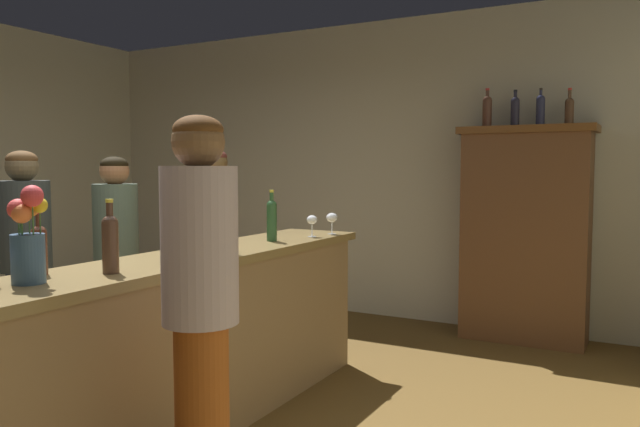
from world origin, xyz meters
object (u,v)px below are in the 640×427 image
Objects in this scene: patron_near_entrance at (216,241)px; bartender at (200,298)px; display_bottle_midright at (569,110)px; display_cabinet at (525,230)px; bar_counter at (197,340)px; wine_glass_mid at (312,221)px; flower_arrangement at (28,236)px; wine_glass_spare at (332,218)px; display_bottle_center at (540,109)px; patron_in_navy at (116,254)px; wine_bottle_pinot at (110,240)px; patron_redhead at (25,259)px; wine_bottle_syrah at (272,218)px; cheese_plate at (175,249)px; wine_bottle_rose at (227,229)px; wine_glass_front at (218,225)px; wine_bottle_chardonnay at (173,237)px; wine_bottle_riesling at (39,247)px; display_bottle_midleft at (515,110)px; display_bottle_left at (487,110)px.

bartender is at bearing 0.17° from patron_near_entrance.
display_cabinet is at bearing 180.00° from display_bottle_midright.
bar_counter is 1.21m from wine_glass_mid.
bar_counter is 1.23m from flower_arrangement.
display_bottle_center reaches higher than wine_glass_spare.
patron_in_navy reaches higher than flower_arrangement.
wine_glass_spare is at bearing 59.48° from patron_near_entrance.
wine_bottle_pinot is 0.21× the size of patron_redhead.
display_cabinet is 2.34m from wine_bottle_syrah.
bartender is (0.60, -1.44, -0.19)m from wine_bottle_syrah.
display_bottle_center is (1.56, 2.64, 0.95)m from cheese_plate.
wine_bottle_rose is 0.37m from wine_glass_front.
wine_bottle_pinot reaches higher than wine_glass_mid.
cheese_plate is (-0.34, -0.05, -0.13)m from wine_bottle_rose.
display_bottle_center is at bearing 59.40° from cheese_plate.
display_bottle_midright reaches higher than patron_near_entrance.
wine_bottle_chardonnay is 0.47m from cheese_plate.
patron_redhead is at bearing 157.25° from wine_bottle_pinot.
wine_glass_spare is 1.27m from cheese_plate.
wine_bottle_riesling is (-1.43, -3.55, 0.17)m from display_cabinet.
bartender is (0.50, -0.84, -0.18)m from wine_bottle_rose.
display_bottle_midright is at bearing 52.12° from wine_bottle_syrah.
patron_redhead reaches higher than wine_bottle_syrah.
wine_bottle_rose is at bearing -44.46° from wine_glass_front.
wine_bottle_chardonnay is (-1.16, -2.98, 0.18)m from display_cabinet.
patron_near_entrance is at bearing -141.63° from display_bottle_midleft.
display_bottle_midright is at bearing -0.00° from display_bottle_center.
patron_near_entrance is (-1.93, -1.53, -1.05)m from display_bottle_midleft.
display_cabinet is 5.36× the size of wine_bottle_pinot.
display_bottle_left reaches higher than display_bottle_midleft.
wine_bottle_chardonnay is at bearing -93.28° from wine_glass_spare.
display_bottle_left reaches higher than wine_bottle_pinot.
wine_bottle_rose is 1.27m from patron_in_navy.
bartender is (0.49, -1.78, -0.16)m from wine_glass_mid.
wine_bottle_riesling is 0.71× the size of flower_arrangement.
cheese_plate is at bearing -28.61° from bartender.
wine_glass_spare is (0.04, 0.22, 0.00)m from wine_glass_mid.
wine_glass_spare is 1.82m from display_bottle_left.
wine_glass_spare is 0.99m from patron_near_entrance.
bartender is (0.54, -0.45, -0.17)m from wine_bottle_chardonnay.
patron_in_navy is at bearing -139.31° from display_bottle_midright.
wine_glass_front is 0.10× the size of bartender.
wine_bottle_riesling is 0.93× the size of wine_bottle_rose.
wine_glass_mid is 0.49× the size of display_bottle_center.
display_bottle_midright reaches higher than wine_glass_front.
wine_glass_spare is 1.92m from display_bottle_midleft.
wine_bottle_pinot reaches higher than wine_glass_spare.
wine_glass_mid is 0.49× the size of display_bottle_midleft.
wine_glass_spare reaches higher than wine_glass_mid.
wine_bottle_syrah is 1.09× the size of display_bottle_midleft.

